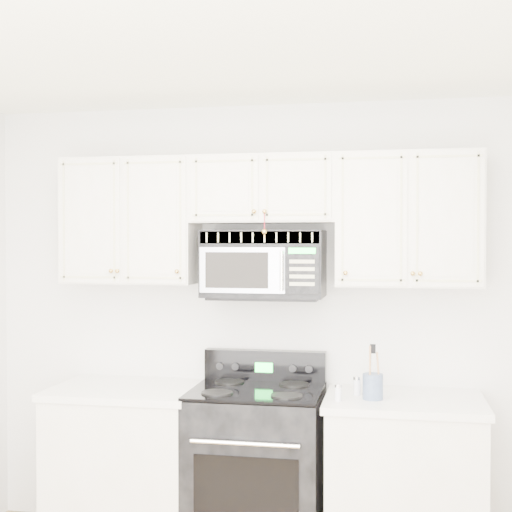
# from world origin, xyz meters

# --- Properties ---
(room) EXTENTS (3.51, 3.51, 2.61)m
(room) POSITION_xyz_m (0.00, 0.00, 1.30)
(room) COLOR olive
(room) RESTS_ON ground
(base_cabinet_left) EXTENTS (0.86, 0.65, 0.92)m
(base_cabinet_left) POSITION_xyz_m (-0.80, 1.44, 0.43)
(base_cabinet_left) COLOR silver
(base_cabinet_left) RESTS_ON ground
(base_cabinet_right) EXTENTS (0.86, 0.65, 0.92)m
(base_cabinet_right) POSITION_xyz_m (0.80, 1.44, 0.43)
(base_cabinet_right) COLOR silver
(base_cabinet_right) RESTS_ON ground
(range) EXTENTS (0.74, 0.67, 1.11)m
(range) POSITION_xyz_m (-0.02, 1.44, 0.48)
(range) COLOR black
(range) RESTS_ON ground
(upper_cabinets) EXTENTS (2.44, 0.37, 0.75)m
(upper_cabinets) POSITION_xyz_m (0.00, 1.58, 1.93)
(upper_cabinets) COLOR silver
(upper_cabinets) RESTS_ON ground
(microwave) EXTENTS (0.70, 0.40, 0.39)m
(microwave) POSITION_xyz_m (-0.00, 1.57, 1.64)
(microwave) COLOR black
(microwave) RESTS_ON ground
(utensil_crock) EXTENTS (0.11, 0.11, 0.29)m
(utensil_crock) POSITION_xyz_m (0.63, 1.36, 0.99)
(utensil_crock) COLOR slate
(utensil_crock) RESTS_ON base_cabinet_right
(shaker_salt) EXTENTS (0.04, 0.04, 0.09)m
(shaker_salt) POSITION_xyz_m (0.45, 1.28, 0.97)
(shaker_salt) COLOR silver
(shaker_salt) RESTS_ON base_cabinet_right
(shaker_pepper) EXTENTS (0.04, 0.04, 0.10)m
(shaker_pepper) POSITION_xyz_m (0.54, 1.45, 0.97)
(shaker_pepper) COLOR silver
(shaker_pepper) RESTS_ON base_cabinet_right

